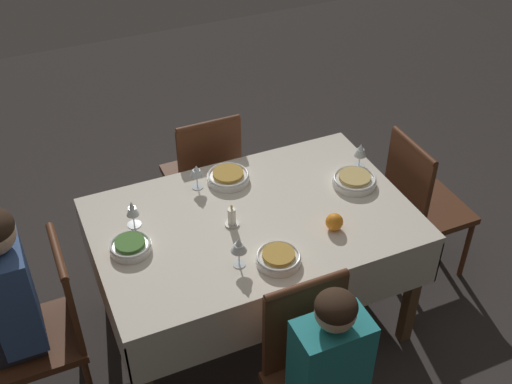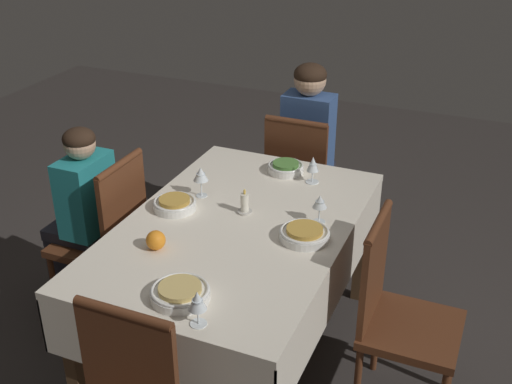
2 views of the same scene
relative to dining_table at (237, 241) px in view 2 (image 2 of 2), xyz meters
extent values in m
plane|color=#332D2B|center=(0.00, 0.00, -0.68)|extent=(8.00, 8.00, 0.00)
cube|color=silver|center=(0.00, 0.00, 0.07)|extent=(1.56, 1.00, 0.04)
cube|color=silver|center=(0.00, 0.50, -0.08)|extent=(1.56, 0.01, 0.26)
cube|color=silver|center=(0.00, -0.50, -0.08)|extent=(1.56, 0.01, 0.26)
cube|color=silver|center=(0.78, 0.00, -0.08)|extent=(0.01, 1.00, 0.26)
cube|color=silver|center=(-0.78, 0.00, -0.08)|extent=(0.01, 1.00, 0.26)
cube|color=brown|center=(-0.71, 0.43, -0.31)|extent=(0.06, 0.06, 0.73)
cube|color=brown|center=(0.71, -0.43, -0.31)|extent=(0.06, 0.06, 0.73)
cube|color=brown|center=(-0.71, -0.43, -0.31)|extent=(0.06, 0.06, 0.73)
cube|color=#562D19|center=(-1.12, -0.05, -0.24)|extent=(0.41, 0.41, 0.04)
cube|color=#562D19|center=(-0.93, -0.05, 0.02)|extent=(0.03, 0.38, 0.48)
cylinder|color=#562D19|center=(-0.93, -0.05, 0.25)|extent=(0.04, 0.37, 0.04)
cylinder|color=#562D19|center=(-1.30, 0.13, -0.47)|extent=(0.03, 0.03, 0.42)
cylinder|color=#562D19|center=(-1.30, -0.23, -0.47)|extent=(0.03, 0.03, 0.42)
cylinder|color=#562D19|center=(-0.94, 0.13, -0.47)|extent=(0.03, 0.03, 0.42)
cylinder|color=#562D19|center=(-0.94, -0.23, -0.47)|extent=(0.03, 0.03, 0.42)
cube|color=#562D19|center=(-0.05, -0.84, -0.24)|extent=(0.41, 0.41, 0.04)
cube|color=#562D19|center=(-0.05, -0.65, 0.02)|extent=(0.38, 0.03, 0.48)
cylinder|color=#562D19|center=(-0.05, -0.65, 0.25)|extent=(0.37, 0.04, 0.04)
cylinder|color=#562D19|center=(-0.23, -1.02, -0.47)|extent=(0.03, 0.03, 0.42)
cylinder|color=#562D19|center=(0.13, -1.02, -0.47)|extent=(0.03, 0.03, 0.42)
cylinder|color=#562D19|center=(-0.23, -0.66, -0.47)|extent=(0.03, 0.03, 0.42)
cylinder|color=#562D19|center=(0.13, -0.66, -0.47)|extent=(0.03, 0.03, 0.42)
cube|color=#562D19|center=(0.93, 0.02, 0.02)|extent=(0.03, 0.38, 0.48)
cylinder|color=#562D19|center=(0.93, 0.02, 0.25)|extent=(0.04, 0.37, 0.04)
cube|color=#562D19|center=(0.01, 0.84, -0.24)|extent=(0.41, 0.41, 0.04)
cube|color=#562D19|center=(0.01, 0.65, 0.02)|extent=(0.38, 0.03, 0.48)
cylinder|color=#562D19|center=(0.01, 0.65, 0.25)|extent=(0.37, 0.04, 0.04)
cylinder|color=#562D19|center=(-0.17, 1.02, -0.47)|extent=(0.03, 0.03, 0.42)
cylinder|color=#562D19|center=(-0.17, 0.66, -0.47)|extent=(0.03, 0.03, 0.42)
cube|color=#282833|center=(-1.32, -0.05, -0.45)|extent=(0.14, 0.22, 0.46)
cube|color=#282833|center=(-1.24, -0.05, -0.19)|extent=(0.31, 0.24, 0.06)
cube|color=#38568E|center=(-1.15, -0.05, 0.09)|extent=(0.18, 0.30, 0.51)
sphere|color=#D6A884|center=(-1.15, -0.05, 0.44)|extent=(0.19, 0.19, 0.19)
ellipsoid|color=black|center=(-1.15, -0.05, 0.47)|extent=(0.19, 0.19, 0.13)
cube|color=#282833|center=(-0.05, -1.04, -0.45)|extent=(0.22, 0.14, 0.46)
cube|color=#282833|center=(-0.05, -0.96, -0.19)|extent=(0.24, 0.31, 0.06)
cube|color=teal|center=(-0.05, -0.87, 0.05)|extent=(0.30, 0.18, 0.41)
sphere|color=#D6A884|center=(-0.05, -0.87, 0.33)|extent=(0.16, 0.16, 0.16)
ellipsoid|color=black|center=(-0.05, -0.87, 0.36)|extent=(0.16, 0.16, 0.11)
cylinder|color=white|center=(-0.61, 0.01, 0.11)|extent=(0.19, 0.19, 0.04)
torus|color=white|center=(-0.61, 0.01, 0.13)|extent=(0.19, 0.19, 0.01)
cylinder|color=#4C7F38|center=(-0.61, 0.01, 0.14)|extent=(0.14, 0.14, 0.02)
cylinder|color=white|center=(-0.55, 0.18, 0.09)|extent=(0.07, 0.07, 0.00)
cylinder|color=white|center=(-0.55, 0.18, 0.13)|extent=(0.01, 0.01, 0.06)
cone|color=white|center=(-0.55, 0.18, 0.20)|extent=(0.06, 0.06, 0.08)
cylinder|color=white|center=(-0.55, 0.18, 0.18)|extent=(0.04, 0.04, 0.04)
cylinder|color=white|center=(-0.02, -0.33, 0.11)|extent=(0.21, 0.21, 0.04)
torus|color=white|center=(-0.02, -0.33, 0.13)|extent=(0.20, 0.20, 0.01)
cylinder|color=gold|center=(-0.02, -0.33, 0.14)|extent=(0.15, 0.15, 0.02)
cylinder|color=white|center=(-0.19, -0.28, 0.09)|extent=(0.06, 0.06, 0.00)
cylinder|color=white|center=(-0.19, -0.28, 0.14)|extent=(0.01, 0.01, 0.08)
cone|color=white|center=(-0.19, -0.28, 0.21)|extent=(0.07, 0.07, 0.07)
cylinder|color=white|center=(-0.19, -0.28, 0.20)|extent=(0.04, 0.04, 0.03)
cylinder|color=white|center=(0.59, 0.04, 0.11)|extent=(0.23, 0.23, 0.04)
torus|color=white|center=(0.59, 0.04, 0.13)|extent=(0.22, 0.22, 0.01)
cylinder|color=tan|center=(0.59, 0.04, 0.14)|extent=(0.17, 0.17, 0.02)
cylinder|color=white|center=(0.70, 0.17, 0.09)|extent=(0.06, 0.06, 0.00)
cylinder|color=white|center=(0.70, 0.17, 0.13)|extent=(0.01, 0.01, 0.06)
cone|color=white|center=(0.70, 0.17, 0.20)|extent=(0.07, 0.07, 0.07)
cylinder|color=white|center=(0.70, 0.17, 0.18)|extent=(0.04, 0.04, 0.03)
cylinder|color=white|center=(0.00, 0.33, 0.11)|extent=(0.22, 0.22, 0.04)
torus|color=white|center=(0.00, 0.33, 0.13)|extent=(0.22, 0.22, 0.01)
cylinder|color=gold|center=(0.00, 0.33, 0.14)|extent=(0.16, 0.16, 0.02)
cylinder|color=white|center=(-0.17, 0.34, 0.09)|extent=(0.06, 0.06, 0.00)
cylinder|color=white|center=(-0.17, 0.34, 0.13)|extent=(0.01, 0.01, 0.07)
cone|color=white|center=(-0.17, 0.34, 0.20)|extent=(0.07, 0.07, 0.06)
cylinder|color=white|center=(-0.17, 0.34, 0.19)|extent=(0.04, 0.04, 0.03)
cylinder|color=beige|center=(-0.12, -0.01, 0.10)|extent=(0.07, 0.07, 0.01)
cylinder|color=white|center=(-0.12, -0.01, 0.15)|extent=(0.04, 0.04, 0.09)
ellipsoid|color=#F9C64C|center=(-0.12, -0.01, 0.20)|extent=(0.01, 0.01, 0.03)
sphere|color=orange|center=(0.32, -0.23, 0.13)|extent=(0.09, 0.09, 0.09)
camera|label=1|loc=(-0.95, -2.21, 2.13)|focal=45.00mm
camera|label=2|loc=(2.31, 1.07, 1.57)|focal=45.00mm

